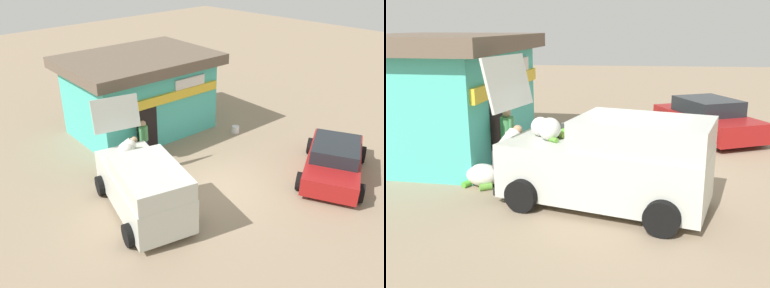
% 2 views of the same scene
% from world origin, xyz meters
% --- Properties ---
extents(ground_plane, '(60.00, 60.00, 0.00)m').
position_xyz_m(ground_plane, '(0.00, 0.00, 0.00)').
color(ground_plane, gray).
extents(storefront_bar, '(6.34, 4.81, 3.30)m').
position_xyz_m(storefront_bar, '(1.07, 5.46, 1.71)').
color(storefront_bar, '#4CC6B7').
rests_on(storefront_bar, ground_plane).
extents(delivery_van, '(2.99, 4.63, 2.94)m').
position_xyz_m(delivery_van, '(-2.53, 0.61, 0.93)').
color(delivery_van, silver).
rests_on(delivery_van, ground_plane).
extents(parked_sedan, '(4.44, 3.32, 1.27)m').
position_xyz_m(parked_sedan, '(3.61, -2.29, 0.60)').
color(parked_sedan, maroon).
rests_on(parked_sedan, ground_plane).
extents(vendor_standing, '(0.48, 0.47, 1.58)m').
position_xyz_m(vendor_standing, '(-0.49, 3.25, 0.91)').
color(vendor_standing, navy).
rests_on(vendor_standing, ground_plane).
extents(customer_bending, '(0.80, 0.71, 1.34)m').
position_xyz_m(customer_bending, '(-1.56, 2.97, 0.84)').
color(customer_bending, '#4C4C51').
rests_on(customer_bending, ground_plane).
extents(unloaded_banana_pile, '(0.77, 0.88, 0.51)m').
position_xyz_m(unloaded_banana_pile, '(-1.67, 3.54, 0.24)').
color(unloaded_banana_pile, silver).
rests_on(unloaded_banana_pile, ground_plane).
extents(paint_bucket, '(0.33, 0.33, 0.31)m').
position_xyz_m(paint_bucket, '(3.78, 2.37, 0.15)').
color(paint_bucket, silver).
rests_on(paint_bucket, ground_plane).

